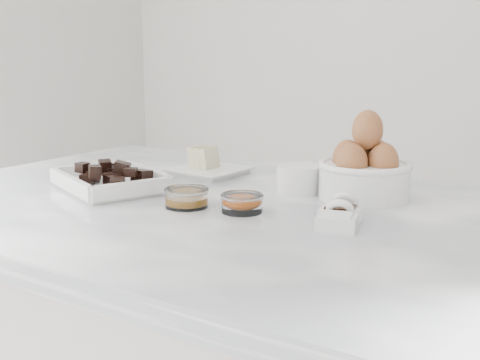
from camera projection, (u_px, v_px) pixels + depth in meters
name	position (u px, v px, depth m)	size (l,w,h in m)	color
marble_slab	(221.00, 215.00, 1.19)	(1.20, 0.80, 0.04)	white
chocolate_dish	(110.00, 177.00, 1.29)	(0.27, 0.24, 0.06)	white
butter_plate	(207.00, 166.00, 1.43)	(0.15, 0.15, 0.06)	white
sugar_ramekin	(299.00, 178.00, 1.27)	(0.09, 0.09, 0.05)	white
egg_bowl	(365.00, 170.00, 1.21)	(0.17, 0.17, 0.16)	white
honey_bowl	(187.00, 197.00, 1.16)	(0.08, 0.08, 0.03)	white
zest_bowl	(242.00, 202.00, 1.12)	(0.07, 0.07, 0.03)	white
vanilla_spoon	(342.00, 211.00, 1.07)	(0.07, 0.08, 0.05)	white
salt_spoon	(338.00, 219.00, 1.03)	(0.07, 0.09, 0.05)	white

